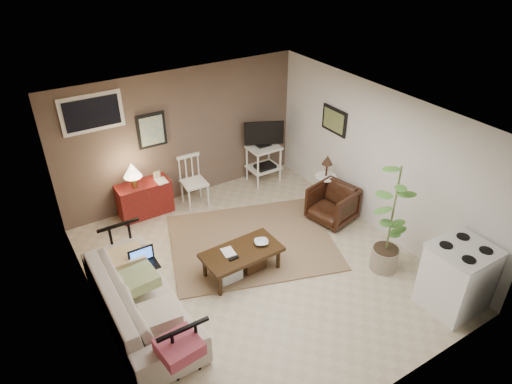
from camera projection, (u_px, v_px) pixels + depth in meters
floor at (257, 268)px, 6.88m from camera, size 5.00×5.00×0.00m
art_back at (152, 130)px, 7.66m from camera, size 0.50×0.03×0.60m
art_right at (334, 120)px, 7.84m from camera, size 0.03×0.60×0.45m
window at (92, 113)px, 6.99m from camera, size 0.96×0.03×0.60m
rug at (252, 242)px, 7.40m from camera, size 3.08×2.75×0.02m
coffee_table at (241, 260)px, 6.66m from camera, size 1.17×0.63×0.44m
sofa at (139, 292)px, 5.81m from camera, size 0.67×2.30×0.90m
sofa_pillows at (150, 297)px, 5.59m from camera, size 0.44×2.19×0.15m
sofa_end_rails at (149, 291)px, 5.90m from camera, size 0.62×2.30×0.77m
laptop at (143, 260)px, 6.13m from camera, size 0.35×0.26×0.24m
red_console at (144, 196)px, 7.93m from camera, size 0.92×0.41×1.06m
spindle_chair at (194, 183)px, 8.18m from camera, size 0.43×0.43×0.93m
tv_stand at (264, 151)px, 8.76m from camera, size 0.71×0.48×1.26m
side_table at (326, 175)px, 8.03m from camera, size 0.38×0.38×1.02m
armchair at (333, 203)px, 7.77m from camera, size 0.78×0.81×0.71m
potted_plant at (392, 216)px, 6.39m from camera, size 0.44×0.44×1.76m
stove at (457, 277)px, 5.98m from camera, size 0.75×0.70×0.98m
bowl at (261, 238)px, 6.66m from camera, size 0.21×0.13×0.21m
book_table at (223, 248)px, 6.44m from camera, size 0.17×0.03×0.23m
book_console at (156, 177)px, 7.76m from camera, size 0.18×0.03×0.24m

